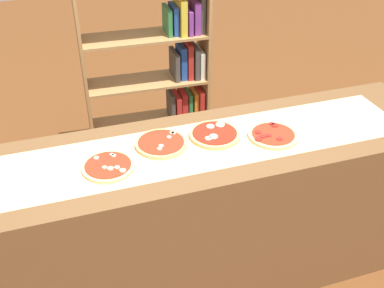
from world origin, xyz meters
TOP-DOWN VIEW (x-y plane):
  - ground_plane at (0.00, 0.00)m, footprint 12.00×12.00m
  - counter at (0.00, 0.00)m, footprint 2.62×0.64m
  - parchment_paper at (0.00, 0.00)m, footprint 2.17×0.41m
  - pizza_mushroom_0 at (-0.41, -0.04)m, footprint 0.24×0.24m
  - pizza_mushroom_1 at (-0.14, 0.06)m, footprint 0.25×0.25m
  - pizza_mozzarella_2 at (0.14, 0.06)m, footprint 0.25×0.25m
  - pizza_pepperoni_3 at (0.41, -0.04)m, footprint 0.24×0.24m
  - bookshelf at (0.19, 1.21)m, footprint 0.88×0.32m

SIDE VIEW (x-z plane):
  - ground_plane at x=0.00m, z-range 0.00..0.00m
  - counter at x=0.00m, z-range 0.00..0.89m
  - bookshelf at x=0.19m, z-range 0.00..1.34m
  - parchment_paper at x=0.00m, z-range 0.89..0.89m
  - pizza_mushroom_0 at x=-0.41m, z-range 0.89..0.92m
  - pizza_pepperoni_3 at x=0.41m, z-range 0.89..0.92m
  - pizza_mushroom_1 at x=-0.14m, z-range 0.89..0.92m
  - pizza_mozzarella_2 at x=0.14m, z-range 0.89..0.92m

